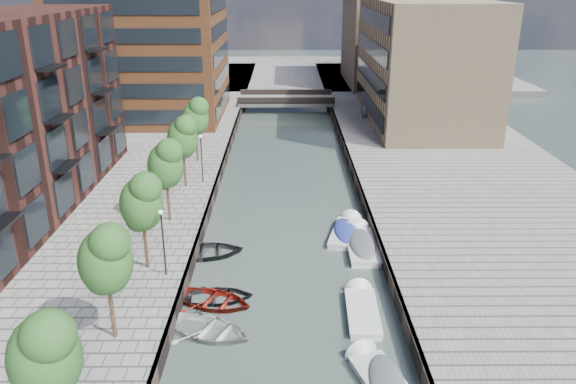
{
  "coord_description": "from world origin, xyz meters",
  "views": [
    {
      "loc": [
        -0.23,
        -5.01,
        17.36
      ],
      "look_at": [
        0.0,
        31.0,
        3.5
      ],
      "focal_mm": 35.0,
      "sensor_mm": 36.0,
      "label": 1
    }
  ],
  "objects_px": {
    "motorboat_3": "(346,231)",
    "motorboat_4": "(361,244)",
    "tree_6": "(195,116)",
    "sloop_3": "(211,334)",
    "motorboat_2": "(361,308)",
    "car": "(367,110)",
    "tree_5": "(182,136)",
    "sloop_2": "(214,304)",
    "tree_4": "(165,163)",
    "motorboat_1": "(382,382)",
    "tree_2": "(105,257)",
    "sloop_4": "(207,255)",
    "tree_3": "(141,200)",
    "sloop_1": "(219,300)",
    "bridge": "(286,100)",
    "tree_1": "(44,353)"
  },
  "relations": [
    {
      "from": "motorboat_3",
      "to": "motorboat_4",
      "type": "bearing_deg",
      "value": -69.6
    },
    {
      "from": "tree_6",
      "to": "sloop_3",
      "type": "height_order",
      "value": "tree_6"
    },
    {
      "from": "motorboat_2",
      "to": "car",
      "type": "bearing_deg",
      "value": 81.77
    },
    {
      "from": "tree_5",
      "to": "sloop_2",
      "type": "xyz_separation_m",
      "value": [
        4.23,
        -16.61,
        -5.31
      ]
    },
    {
      "from": "tree_4",
      "to": "sloop_2",
      "type": "distance_m",
      "value": 11.77
    },
    {
      "from": "sloop_2",
      "to": "motorboat_1",
      "type": "xyz_separation_m",
      "value": [
        8.44,
        -6.81,
        0.21
      ]
    },
    {
      "from": "tree_2",
      "to": "car",
      "type": "relative_size",
      "value": 1.57
    },
    {
      "from": "tree_5",
      "to": "tree_6",
      "type": "distance_m",
      "value": 7.0
    },
    {
      "from": "tree_6",
      "to": "tree_4",
      "type": "bearing_deg",
      "value": -90.0
    },
    {
      "from": "sloop_4",
      "to": "motorboat_4",
      "type": "distance_m",
      "value": 10.47
    },
    {
      "from": "sloop_3",
      "to": "motorboat_2",
      "type": "relative_size",
      "value": 0.93
    },
    {
      "from": "tree_3",
      "to": "tree_4",
      "type": "distance_m",
      "value": 7.0
    },
    {
      "from": "sloop_1",
      "to": "motorboat_2",
      "type": "xyz_separation_m",
      "value": [
        8.07,
        -1.11,
        0.1
      ]
    },
    {
      "from": "tree_4",
      "to": "tree_5",
      "type": "distance_m",
      "value": 7.0
    },
    {
      "from": "bridge",
      "to": "motorboat_4",
      "type": "xyz_separation_m",
      "value": [
        5.0,
        -42.4,
        -1.16
      ]
    },
    {
      "from": "tree_2",
      "to": "sloop_2",
      "type": "bearing_deg",
      "value": 46.03
    },
    {
      "from": "sloop_1",
      "to": "tree_3",
      "type": "bearing_deg",
      "value": 60.2
    },
    {
      "from": "tree_1",
      "to": "sloop_2",
      "type": "distance_m",
      "value": 13.26
    },
    {
      "from": "sloop_2",
      "to": "car",
      "type": "height_order",
      "value": "car"
    },
    {
      "from": "bridge",
      "to": "car",
      "type": "distance_m",
      "value": 12.73
    },
    {
      "from": "tree_1",
      "to": "sloop_3",
      "type": "xyz_separation_m",
      "value": [
        4.4,
        8.54,
        -5.31
      ]
    },
    {
      "from": "sloop_2",
      "to": "sloop_3",
      "type": "distance_m",
      "value": 2.85
    },
    {
      "from": "motorboat_3",
      "to": "motorboat_4",
      "type": "xyz_separation_m",
      "value": [
        0.78,
        -2.1,
        0.02
      ]
    },
    {
      "from": "sloop_3",
      "to": "motorboat_4",
      "type": "relative_size",
      "value": 0.8
    },
    {
      "from": "tree_2",
      "to": "tree_3",
      "type": "distance_m",
      "value": 7.0
    },
    {
      "from": "tree_5",
      "to": "motorboat_3",
      "type": "distance_m",
      "value": 15.53
    },
    {
      "from": "sloop_3",
      "to": "tree_1",
      "type": "bearing_deg",
      "value": 175.78
    },
    {
      "from": "bridge",
      "to": "tree_1",
      "type": "bearing_deg",
      "value": -97.93
    },
    {
      "from": "tree_2",
      "to": "motorboat_4",
      "type": "bearing_deg",
      "value": 40.67
    },
    {
      "from": "sloop_4",
      "to": "motorboat_3",
      "type": "height_order",
      "value": "motorboat_3"
    },
    {
      "from": "bridge",
      "to": "tree_3",
      "type": "relative_size",
      "value": 2.18
    },
    {
      "from": "tree_2",
      "to": "sloop_3",
      "type": "height_order",
      "value": "tree_2"
    },
    {
      "from": "tree_5",
      "to": "motorboat_4",
      "type": "relative_size",
      "value": 1.04
    },
    {
      "from": "sloop_2",
      "to": "sloop_3",
      "type": "height_order",
      "value": "sloop_3"
    },
    {
      "from": "tree_5",
      "to": "motorboat_4",
      "type": "bearing_deg",
      "value": -34.86
    },
    {
      "from": "tree_4",
      "to": "motorboat_1",
      "type": "height_order",
      "value": "tree_4"
    },
    {
      "from": "sloop_2",
      "to": "tree_5",
      "type": "bearing_deg",
      "value": 33.99
    },
    {
      "from": "tree_2",
      "to": "tree_1",
      "type": "bearing_deg",
      "value": -90.0
    },
    {
      "from": "sloop_1",
      "to": "motorboat_2",
      "type": "height_order",
      "value": "motorboat_2"
    },
    {
      "from": "sloop_2",
      "to": "sloop_3",
      "type": "xyz_separation_m",
      "value": [
        0.16,
        -2.85,
        0.0
      ]
    },
    {
      "from": "bridge",
      "to": "sloop_4",
      "type": "distance_m",
      "value": 43.98
    },
    {
      "from": "tree_3",
      "to": "motorboat_4",
      "type": "bearing_deg",
      "value": 18.8
    },
    {
      "from": "car",
      "to": "sloop_2",
      "type": "bearing_deg",
      "value": -105.53
    },
    {
      "from": "bridge",
      "to": "tree_2",
      "type": "xyz_separation_m",
      "value": [
        -8.5,
        -54.0,
        3.92
      ]
    },
    {
      "from": "tree_2",
      "to": "sloop_3",
      "type": "xyz_separation_m",
      "value": [
        4.4,
        1.54,
        -5.31
      ]
    },
    {
      "from": "bridge",
      "to": "motorboat_2",
      "type": "bearing_deg",
      "value": -85.41
    },
    {
      "from": "bridge",
      "to": "sloop_4",
      "type": "height_order",
      "value": "bridge"
    },
    {
      "from": "sloop_1",
      "to": "sloop_3",
      "type": "height_order",
      "value": "sloop_3"
    },
    {
      "from": "tree_4",
      "to": "motorboat_3",
      "type": "relative_size",
      "value": 1.09
    },
    {
      "from": "sloop_1",
      "to": "motorboat_1",
      "type": "xyz_separation_m",
      "value": [
        8.21,
        -7.3,
        0.21
      ]
    }
  ]
}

